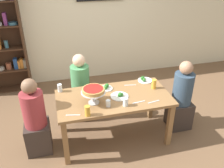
{
  "coord_description": "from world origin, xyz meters",
  "views": [
    {
      "loc": [
        -0.75,
        -2.79,
        2.54
      ],
      "look_at": [
        0.0,
        0.1,
        0.89
      ],
      "focal_mm": 38.72,
      "sensor_mm": 36.0,
      "label": 1
    }
  ],
  "objects": [
    {
      "name": "ground_plane",
      "position": [
        0.0,
        0.0,
        0.0
      ],
      "size": [
        12.0,
        12.0,
        0.0
      ],
      "primitive_type": "plane",
      "color": "brown"
    },
    {
      "name": "salad_plate_far_diner",
      "position": [
        0.59,
        0.33,
        0.76
      ],
      "size": [
        0.22,
        0.22,
        0.07
      ],
      "color": "white",
      "rests_on": "dining_table"
    },
    {
      "name": "water_glass_clear_far",
      "position": [
        -0.72,
        0.33,
        0.8
      ],
      "size": [
        0.06,
        0.06,
        0.12
      ],
      "primitive_type": "cylinder",
      "color": "white",
      "rests_on": "dining_table"
    },
    {
      "name": "cutlery_knife_far",
      "position": [
        -0.61,
        -0.3,
        0.74
      ],
      "size": [
        0.18,
        0.06,
        0.0
      ],
      "primitive_type": "cube",
      "rotation": [
        0.0,
        0.0,
        -0.22
      ],
      "color": "silver",
      "rests_on": "dining_table"
    },
    {
      "name": "beer_glass_amber_short",
      "position": [
        0.64,
        0.08,
        0.81
      ],
      "size": [
        0.07,
        0.07,
        0.14
      ],
      "primitive_type": "cylinder",
      "color": "gold",
      "rests_on": "dining_table"
    },
    {
      "name": "dining_table",
      "position": [
        0.0,
        0.0,
        0.64
      ],
      "size": [
        1.6,
        0.81,
        0.74
      ],
      "color": "olive",
      "rests_on": "ground_plane"
    },
    {
      "name": "water_glass_clear_near",
      "position": [
        0.09,
        -0.26,
        0.8
      ],
      "size": [
        0.07,
        0.07,
        0.12
      ],
      "primitive_type": "cylinder",
      "color": "white",
      "rests_on": "dining_table"
    },
    {
      "name": "salad_plate_spare",
      "position": [
        -0.06,
        0.24,
        0.76
      ],
      "size": [
        0.2,
        0.2,
        0.07
      ],
      "color": "white",
      "rests_on": "dining_table"
    },
    {
      "name": "cutlery_knife_near",
      "position": [
        0.49,
        -0.27,
        0.74
      ],
      "size": [
        0.18,
        0.05,
        0.0
      ],
      "primitive_type": "cube",
      "rotation": [
        0.0,
        0.0,
        0.17
      ],
      "color": "silver",
      "rests_on": "dining_table"
    },
    {
      "name": "salad_plate_near_diner",
      "position": [
        0.08,
        -0.02,
        0.76
      ],
      "size": [
        0.25,
        0.25,
        0.07
      ],
      "color": "white",
      "rests_on": "dining_table"
    },
    {
      "name": "cutlery_fork_near",
      "position": [
        0.29,
        -0.22,
        0.74
      ],
      "size": [
        0.18,
        0.04,
        0.0
      ],
      "primitive_type": "cube",
      "rotation": [
        0.0,
        0.0,
        0.12
      ],
      "color": "silver",
      "rests_on": "dining_table"
    },
    {
      "name": "deep_dish_pizza_stand",
      "position": [
        -0.3,
        -0.08,
        0.92
      ],
      "size": [
        0.33,
        0.33,
        0.22
      ],
      "color": "silver",
      "rests_on": "dining_table"
    },
    {
      "name": "water_glass_clear_spare",
      "position": [
        -0.13,
        -0.21,
        0.79
      ],
      "size": [
        0.06,
        0.06,
        0.09
      ],
      "primitive_type": "cylinder",
      "color": "white",
      "rests_on": "dining_table"
    },
    {
      "name": "beer_glass_amber_tall",
      "position": [
        -0.43,
        -0.34,
        0.81
      ],
      "size": [
        0.07,
        0.07,
        0.14
      ],
      "primitive_type": "cylinder",
      "color": "gold",
      "rests_on": "dining_table"
    },
    {
      "name": "diner_head_west",
      "position": [
        -1.1,
        0.02,
        0.49
      ],
      "size": [
        0.34,
        0.34,
        1.15
      ],
      "color": "#382D28",
      "rests_on": "ground_plane"
    },
    {
      "name": "cutlery_fork_far",
      "position": [
        0.33,
        0.25,
        0.74
      ],
      "size": [
        0.18,
        0.05,
        0.0
      ],
      "primitive_type": "cube",
      "rotation": [
        0.0,
        0.0,
        2.98
      ],
      "color": "silver",
      "rests_on": "dining_table"
    },
    {
      "name": "rear_partition",
      "position": [
        0.0,
        2.2,
        1.4
      ],
      "size": [
        8.0,
        0.12,
        2.8
      ],
      "primitive_type": "cube",
      "color": "beige",
      "rests_on": "ground_plane"
    },
    {
      "name": "diner_far_left",
      "position": [
        -0.38,
        0.68,
        0.49
      ],
      "size": [
        0.34,
        0.34,
        1.15
      ],
      "rotation": [
        0.0,
        0.0,
        -1.57
      ],
      "color": "#382D28",
      "rests_on": "ground_plane"
    },
    {
      "name": "diner_head_east",
      "position": [
        1.1,
        0.02,
        0.49
      ],
      "size": [
        0.34,
        0.34,
        1.15
      ],
      "rotation": [
        0.0,
        0.0,
        3.14
      ],
      "color": "#382D28",
      "rests_on": "ground_plane"
    }
  ]
}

